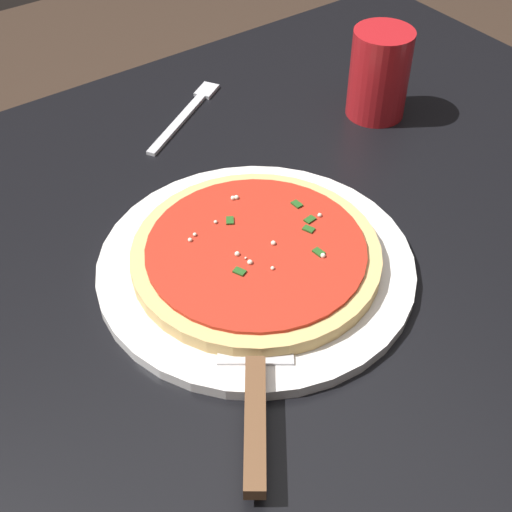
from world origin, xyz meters
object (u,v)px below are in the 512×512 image
Objects in this scene: serving_plate at (256,265)px; pizza_server at (255,385)px; cup_tall_drink at (379,74)px; fork at (187,112)px; pizza at (256,254)px.

pizza_server is at bearing 54.05° from serving_plate.
cup_tall_drink is 0.71× the size of fork.
cup_tall_drink reaches higher than pizza_server.
pizza_server is at bearing 65.67° from fork.
serving_plate is 0.02m from pizza.
fork is (-0.10, -0.30, -0.00)m from serving_plate.
cup_tall_drink is at bearing 144.99° from fork.
serving_plate is 0.35m from cup_tall_drink.
pizza reaches higher than serving_plate.
cup_tall_drink is at bearing -144.96° from pizza_server.
pizza reaches higher than fork.
serving_plate reaches higher than fork.
fork is at bearing -114.33° from pizza_server.
pizza is 2.19× the size of cup_tall_drink.
cup_tall_drink is 0.26m from fork.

